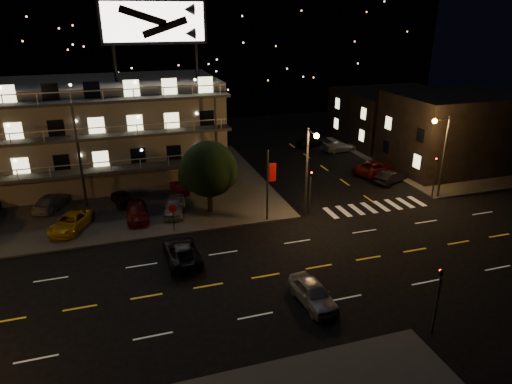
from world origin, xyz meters
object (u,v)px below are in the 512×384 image
object	(u,v)px
side_car_0	(391,177)
road_car_west	(182,251)
lot_car_4	(174,206)
lot_car_2	(71,222)
tree	(208,171)
lot_car_7	(52,202)
road_car_east	(313,293)

from	to	relation	value
side_car_0	road_car_west	world-z (taller)	road_car_west
lot_car_4	side_car_0	xyz separation A→B (m)	(23.00, 1.35, -0.18)
road_car_west	lot_car_2	bearing A→B (deg)	-44.84
tree	side_car_0	size ratio (longest dim) A/B	1.53
lot_car_2	lot_car_7	bearing A→B (deg)	134.47
lot_car_2	road_car_east	world-z (taller)	lot_car_2
side_car_0	road_car_west	xyz separation A→B (m)	(-23.64, -9.48, 0.01)
lot_car_2	lot_car_7	distance (m)	5.50
lot_car_7	road_car_east	xyz separation A→B (m)	(16.71, -20.38, -0.10)
tree	lot_car_4	world-z (taller)	tree
tree	lot_car_7	world-z (taller)	tree
lot_car_2	lot_car_4	size ratio (longest dim) A/B	1.12
lot_car_2	side_car_0	xyz separation A→B (m)	(31.57, 2.01, -0.12)
lot_car_7	lot_car_4	bearing A→B (deg)	179.91
road_car_east	lot_car_4	bearing A→B (deg)	107.08
lot_car_4	road_car_east	world-z (taller)	lot_car_4
lot_car_7	side_car_0	bearing A→B (deg)	-162.22
lot_car_4	lot_car_7	distance (m)	11.41
lot_car_7	road_car_east	world-z (taller)	lot_car_7
road_car_east	road_car_west	size ratio (longest dim) A/B	0.85
tree	lot_car_2	bearing A→B (deg)	-178.78
tree	road_car_east	xyz separation A→B (m)	(3.13, -15.47, -3.26)
side_car_0	road_car_west	size ratio (longest dim) A/B	0.84
lot_car_4	road_car_west	world-z (taller)	lot_car_4
tree	road_car_east	size ratio (longest dim) A/B	1.51
lot_car_2	road_car_east	xyz separation A→B (m)	(14.79, -15.22, -0.09)
lot_car_2	lot_car_4	bearing A→B (deg)	28.43
road_car_west	road_car_east	bearing A→B (deg)	129.99
tree	road_car_west	world-z (taller)	tree
lot_car_7	tree	bearing A→B (deg)	-176.72
tree	lot_car_2	xyz separation A→B (m)	(-11.66, -0.25, -3.18)
lot_car_4	road_car_east	size ratio (longest dim) A/B	1.00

